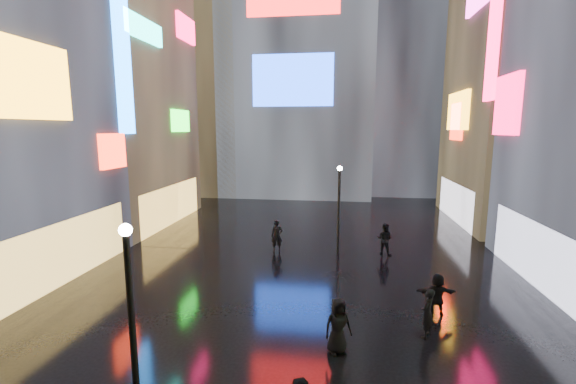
# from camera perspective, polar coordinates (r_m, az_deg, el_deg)

# --- Properties ---
(ground) EXTENTS (140.00, 140.00, 0.00)m
(ground) POSITION_cam_1_polar(r_m,az_deg,el_deg) (23.09, 2.77, -9.08)
(ground) COLOR black
(ground) RESTS_ON ground
(building_left_far) EXTENTS (10.28, 12.00, 22.00)m
(building_left_far) POSITION_cam_1_polar(r_m,az_deg,el_deg) (33.28, -25.59, 14.82)
(building_left_far) COLOR black
(building_left_far) RESTS_ON ground
(building_right_far) EXTENTS (10.28, 12.00, 28.00)m
(building_right_far) POSITION_cam_1_polar(r_m,az_deg,el_deg) (35.42, 33.08, 18.77)
(building_right_far) COLOR black
(building_right_far) RESTS_ON ground
(tower_main) EXTENTS (16.00, 14.20, 42.00)m
(tower_main) POSITION_cam_1_polar(r_m,az_deg,el_deg) (48.05, 1.90, 25.93)
(tower_main) COLOR black
(tower_main) RESTS_ON ground
(tower_flank_right) EXTENTS (12.00, 12.00, 34.00)m
(tower_flank_right) POSITION_cam_1_polar(r_m,az_deg,el_deg) (49.30, 17.10, 20.31)
(tower_flank_right) COLOR black
(tower_flank_right) RESTS_ON ground
(tower_flank_left) EXTENTS (10.00, 10.00, 26.00)m
(tower_flank_left) POSITION_cam_1_polar(r_m,az_deg,el_deg) (46.97, -12.46, 16.12)
(tower_flank_left) COLOR black
(tower_flank_left) RESTS_ON ground
(lamp_near) EXTENTS (0.30, 0.30, 5.20)m
(lamp_near) POSITION_cam_1_polar(r_m,az_deg,el_deg) (10.13, -22.17, -16.83)
(lamp_near) COLOR black
(lamp_near) RESTS_ON ground
(lamp_far) EXTENTS (0.30, 0.30, 5.20)m
(lamp_far) POSITION_cam_1_polar(r_m,az_deg,el_deg) (22.57, 7.55, -1.85)
(lamp_far) COLOR black
(lamp_far) RESTS_ON ground
(pedestrian_4) EXTENTS (1.07, 0.90, 1.87)m
(pedestrian_4) POSITION_cam_1_polar(r_m,az_deg,el_deg) (13.43, 7.42, -19.02)
(pedestrian_4) COLOR black
(pedestrian_4) RESTS_ON ground
(pedestrian_5) EXTENTS (1.61, 0.65, 1.69)m
(pedestrian_5) POSITION_cam_1_polar(r_m,az_deg,el_deg) (16.76, 21.21, -13.95)
(pedestrian_5) COLOR black
(pedestrian_5) RESTS_ON ground
(pedestrian_6) EXTENTS (0.75, 0.55, 1.89)m
(pedestrian_6) POSITION_cam_1_polar(r_m,az_deg,el_deg) (23.21, -1.66, -6.53)
(pedestrian_6) COLOR black
(pedestrian_6) RESTS_ON ground
(pedestrian_7) EXTENTS (1.10, 0.99, 1.86)m
(pedestrian_7) POSITION_cam_1_polar(r_m,az_deg,el_deg) (23.33, 14.12, -6.77)
(pedestrian_7) COLOR black
(pedestrian_7) RESTS_ON ground
(umbrella_2) EXTENTS (1.34, 1.33, 0.94)m
(umbrella_2) POSITION_cam_1_polar(r_m,az_deg,el_deg) (12.82, 7.56, -13.49)
(umbrella_2) COLOR black
(umbrella_2) RESTS_ON pedestrian_4
(pedestrian_8) EXTENTS (0.70, 0.78, 1.80)m
(pedestrian_8) POSITION_cam_1_polar(r_m,az_deg,el_deg) (14.99, 19.94, -16.51)
(pedestrian_8) COLOR black
(pedestrian_8) RESTS_ON ground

